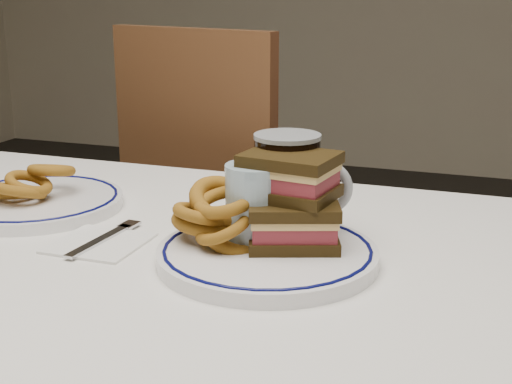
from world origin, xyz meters
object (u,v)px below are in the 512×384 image
(beer_mug, at_px, (289,187))
(far_plate, at_px, (35,202))
(chair_far, at_px, (227,207))
(reuben_sandwich, at_px, (292,199))
(main_plate, at_px, (267,254))

(beer_mug, relative_size, far_plate, 0.55)
(chair_far, bearing_deg, reuben_sandwich, -62.24)
(main_plate, distance_m, reuben_sandwich, 0.08)
(main_plate, bearing_deg, chair_far, 115.46)
(reuben_sandwich, height_order, beer_mug, beer_mug)
(main_plate, height_order, far_plate, same)
(chair_far, distance_m, beer_mug, 0.85)
(far_plate, bearing_deg, chair_far, 84.90)
(main_plate, relative_size, far_plate, 1.03)
(chair_far, xyz_separation_m, main_plate, (0.38, -0.80, 0.21))
(chair_far, height_order, reuben_sandwich, chair_far)
(reuben_sandwich, relative_size, far_plate, 0.51)
(beer_mug, bearing_deg, far_plate, 178.80)
(reuben_sandwich, height_order, far_plate, reuben_sandwich)
(beer_mug, bearing_deg, chair_far, 118.36)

